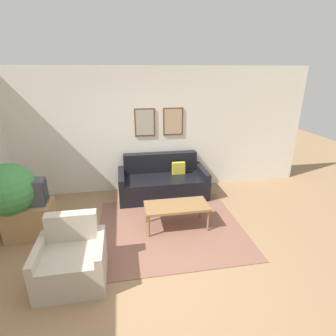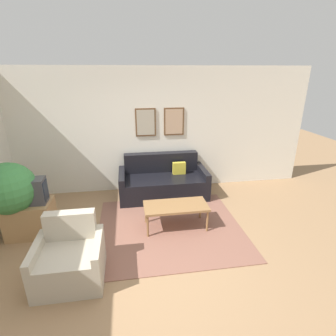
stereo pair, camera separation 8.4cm
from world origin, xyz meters
The scene contains 10 objects.
ground_plane centered at (0.00, 0.00, 0.00)m, with size 16.00×16.00×0.00m, color #997551.
area_rug centered at (0.55, 0.86, 0.01)m, with size 2.47×2.25×0.01m.
wall_back centered at (0.01, 2.64, 1.35)m, with size 8.00×0.09×2.70m.
couch centered at (0.61, 2.17, 0.31)m, with size 1.87×0.90×0.89m.
coffee_table centered at (0.65, 0.87, 0.40)m, with size 1.09×0.52×0.44m.
tv_stand centered at (-1.77, 1.05, 0.29)m, with size 0.72×0.50×0.58m.
tv centered at (-1.77, 1.05, 0.79)m, with size 0.64×0.28×0.42m.
armchair centered at (-0.93, -0.09, 0.29)m, with size 0.84×0.76×0.84m.
potted_plant_tall centered at (-1.98, 1.02, 0.84)m, with size 0.82×0.82×1.28m.
potted_plant_by_window centered at (-2.15, 1.50, 0.45)m, with size 0.42×0.42×0.70m.
Camera 1 is at (-0.18, -3.02, 2.61)m, focal length 28.00 mm.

